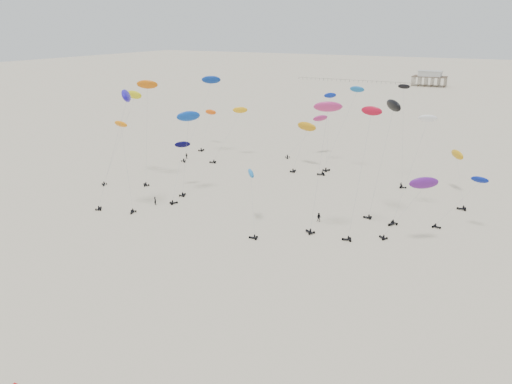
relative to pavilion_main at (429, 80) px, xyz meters
The scene contains 29 objects.
ground_plane 150.39m from the pavilion_main, 86.19° to the right, with size 900.00×900.00×0.00m, color beige.
pavilion_main is the anchor object (origin of this frame).
pier_fence 52.11m from the pavilion_main, behind, with size 80.20×0.20×1.50m.
rig_0 267.21m from the pavilion_main, 94.22° to the right, with size 6.98×5.38×19.47m.
rig_1 251.29m from the pavilion_main, 93.79° to the right, with size 8.95×15.65×16.71m.
rig_2 216.02m from the pavilion_main, 86.59° to the right, with size 8.46×13.50×23.97m.
rig_3 243.50m from the pavilion_main, 81.45° to the right, with size 5.76×16.65×23.16m.
rig_4 202.26m from the pavilion_main, 90.22° to the right, with size 9.76×14.50×15.34m.
rig_5 212.72m from the pavilion_main, 88.07° to the right, with size 6.88×13.90×21.22m.
rig_6 248.37m from the pavilion_main, 98.27° to the right, with size 5.65×15.61×23.87m.
rig_7 248.56m from the pavilion_main, 79.06° to the right, with size 9.26×5.83×11.58m.
rig_8 251.19m from the pavilion_main, 93.22° to the right, with size 5.07×8.32×19.71m.
rig_9 256.69m from the pavilion_main, 83.42° to the right, with size 4.19×10.16×24.39m.
rig_10 260.31m from the pavilion_main, 84.99° to the right, with size 5.82×6.03×25.74m.
rig_11 220.81m from the pavilion_main, 82.46° to the right, with size 6.15×9.98×24.90m.
rig_12 262.11m from the pavilion_main, 88.04° to the right, with size 7.87×11.35×13.17m.
rig_13 217.68m from the pavilion_main, 95.66° to the right, with size 5.62×15.39×17.79m.
rig_14 219.15m from the pavilion_main, 97.99° to the right, with size 6.23×17.88×25.58m.
rig_15 215.71m from the pavilion_main, 89.62° to the right, with size 6.92×12.31×13.83m.
rig_16 211.01m from the pavilion_main, 99.93° to the right, with size 6.34×13.11×14.71m.
rig_17 248.20m from the pavilion_main, 96.86° to the right, with size 7.76×10.47×25.67m.
rig_18 225.76m from the pavilion_main, 79.00° to the right, with size 7.10×17.85×16.49m.
rig_19 266.78m from the pavilion_main, 94.21° to the right, with size 9.13×9.92×26.09m.
rig_20 258.46m from the pavilion_main, 81.08° to the right, with size 9.93×5.43×13.15m.
rig_21 246.03m from the pavilion_main, 82.70° to the right, with size 5.74×8.83×24.56m.
spectator_0 262.71m from the pavilion_main, 93.40° to the right, with size 0.82×0.56×2.25m, color black.
spectator_1 255.45m from the pavilion_main, 85.34° to the right, with size 1.10×0.64×2.24m, color black.
spectator_2 228.04m from the pavilion_main, 98.29° to the right, with size 1.24×0.67×2.09m, color black.
spectator_3 226.87m from the pavilion_main, 82.16° to the right, with size 0.70×0.48×1.92m, color black.
Camera 1 is at (43.71, 4.78, 38.83)m, focal length 35.00 mm.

